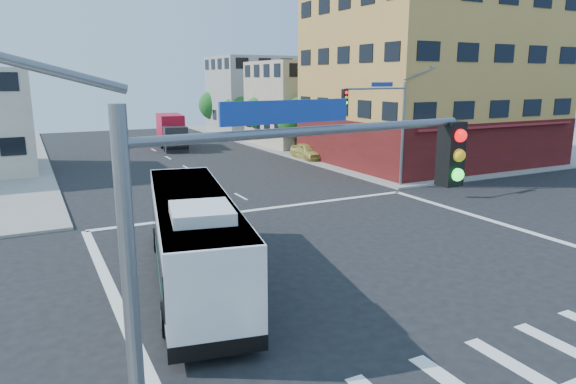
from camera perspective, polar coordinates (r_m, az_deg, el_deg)
ground at (r=21.19m, az=8.15°, el=-7.58°), size 120.00×120.00×0.00m
sidewalk_ne at (r=69.60m, az=15.20°, el=6.20°), size 50.00×50.00×0.15m
corner_building_ne at (r=46.92m, az=15.49°, el=10.44°), size 18.10×15.44×14.00m
building_east_near at (r=57.80m, az=2.59°, el=9.81°), size 12.06×10.06×9.00m
building_east_far at (r=70.27m, az=-3.17°, el=10.70°), size 12.06×10.06×10.00m
signal_mast_ne at (r=33.93m, az=10.66°, el=8.50°), size 7.91×1.13×8.07m
signal_mast_sw at (r=6.49m, az=-2.15°, el=-7.89°), size 7.91×1.01×8.07m
street_tree_a at (r=50.11m, az=0.95°, el=8.36°), size 3.60×3.60×5.53m
street_tree_b at (r=57.26m, az=-2.87°, el=9.03°), size 3.80×3.80×5.79m
street_tree_c at (r=64.64m, az=-5.83°, el=9.12°), size 3.40×3.40×5.29m
street_tree_d at (r=72.12m, az=-8.20°, el=9.74°), size 4.00×4.00×6.03m
transit_bus at (r=18.66m, az=-10.47°, el=-4.86°), size 4.82×12.24×3.54m
box_truck at (r=55.39m, az=-12.80°, el=6.49°), size 3.19×7.99×3.50m
parked_car at (r=46.54m, az=2.20°, el=4.53°), size 2.00×4.56×1.53m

